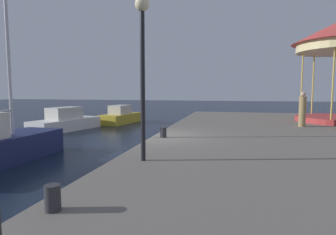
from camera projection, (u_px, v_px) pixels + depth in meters
The scene contains 7 objects.
ground_plane at pixel (154, 155), 11.42m from camera, with size 120.00×120.00×0.00m, color black.
motorboat_white at pixel (66, 122), 18.45m from camera, with size 2.79×5.12×1.51m.
motorboat_yellow at pixel (120, 116), 22.39m from camera, with size 2.22×4.23×1.43m.
lamp_post_mid_promenade at pixel (142, 50), 7.06m from camera, with size 0.36×0.36×4.12m.
bollard_south at pixel (53, 198), 4.26m from camera, with size 0.24×0.24×0.40m, color #2D2D33.
bollard_north at pixel (163, 132), 10.90m from camera, with size 0.24×0.24×0.40m, color #2D2D33.
person_by_the_water at pixel (302, 110), 14.09m from camera, with size 0.34×0.34×1.75m.
Camera 1 is at (3.06, -10.81, 2.63)m, focal length 30.12 mm.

